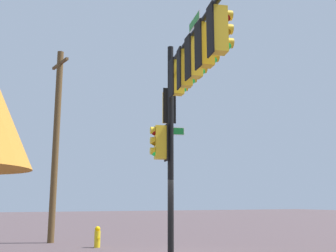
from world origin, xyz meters
TOP-DOWN VIEW (x-y plane):
  - signal_pole_assembly at (1.58, -0.33)m, footprint 5.65×1.61m
  - utility_pole at (-7.07, -2.61)m, footprint 1.79×0.48m
  - fire_hydrant at (-4.43, -1.19)m, footprint 0.33×0.24m

SIDE VIEW (x-z plane):
  - fire_hydrant at x=-4.43m, z-range 0.00..0.83m
  - utility_pole at x=-7.07m, z-range 0.12..9.10m
  - signal_pole_assembly at x=1.58m, z-range 1.50..8.56m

